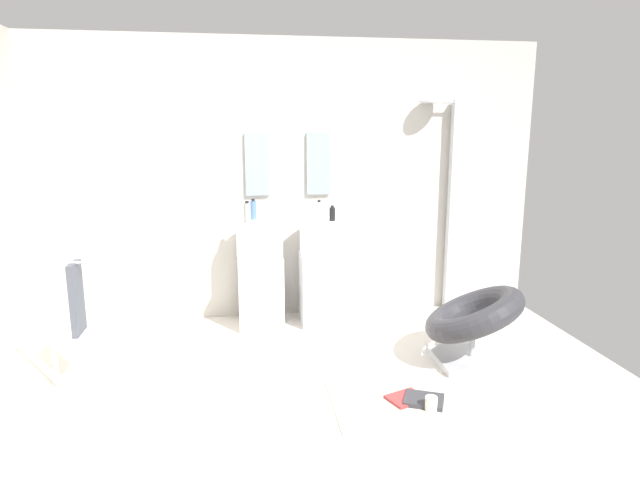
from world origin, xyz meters
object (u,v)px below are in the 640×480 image
(soap_bottle_white, at_px, (319,212))
(magazine_charcoal, at_px, (424,400))
(coffee_mug, at_px, (431,404))
(soap_bottle_grey, at_px, (247,213))
(pedestal_sink_right, at_px, (322,271))
(pedestal_sink_left, at_px, (261,273))
(soap_bottle_clear, at_px, (248,213))
(shower_column, at_px, (454,203))
(magazine_red, at_px, (406,398))
(soap_bottle_blue, at_px, (253,210))
(lounge_chair, at_px, (473,320))
(towel_rack, at_px, (72,302))
(soap_bottle_black, at_px, (332,214))

(soap_bottle_white, bearing_deg, magazine_charcoal, -72.52)
(coffee_mug, xyz_separation_m, soap_bottle_grey, (-1.12, 1.68, 1.01))
(pedestal_sink_right, bearing_deg, pedestal_sink_left, 180.00)
(soap_bottle_grey, bearing_deg, pedestal_sink_right, 3.24)
(pedestal_sink_right, relative_size, coffee_mug, 11.67)
(pedestal_sink_right, height_order, soap_bottle_clear, soap_bottle_clear)
(pedestal_sink_right, xyz_separation_m, shower_column, (1.33, 0.22, 0.58))
(magazine_red, height_order, soap_bottle_blue, soap_bottle_blue)
(shower_column, height_order, lounge_chair, shower_column)
(soap_bottle_grey, bearing_deg, towel_rack, -140.54)
(soap_bottle_grey, bearing_deg, soap_bottle_clear, -74.97)
(lounge_chair, relative_size, soap_bottle_white, 5.46)
(magazine_charcoal, relative_size, soap_bottle_blue, 1.35)
(magazine_red, bearing_deg, pedestal_sink_left, 98.17)
(pedestal_sink_right, height_order, magazine_red, pedestal_sink_right)
(pedestal_sink_right, relative_size, towel_rack, 1.13)
(soap_bottle_black, bearing_deg, soap_bottle_grey, 178.02)
(lounge_chair, height_order, towel_rack, towel_rack)
(shower_column, bearing_deg, pedestal_sink_right, -170.79)
(magazine_charcoal, xyz_separation_m, soap_bottle_grey, (-1.11, 1.57, 1.04))
(soap_bottle_black, bearing_deg, soap_bottle_blue, 165.54)
(pedestal_sink_left, relative_size, soap_bottle_white, 5.60)
(pedestal_sink_left, relative_size, soap_bottle_black, 7.82)
(soap_bottle_grey, relative_size, soap_bottle_black, 1.37)
(pedestal_sink_left, distance_m, soap_bottle_black, 0.85)
(magazine_charcoal, distance_m, soap_bottle_grey, 2.19)
(pedestal_sink_left, height_order, soap_bottle_white, soap_bottle_white)
(towel_rack, bearing_deg, soap_bottle_black, 26.20)
(shower_column, height_order, soap_bottle_blue, shower_column)
(magazine_charcoal, distance_m, magazine_red, 0.12)
(lounge_chair, distance_m, magazine_red, 0.91)
(pedestal_sink_left, bearing_deg, soap_bottle_white, -9.52)
(lounge_chair, bearing_deg, towel_rack, 179.49)
(lounge_chair, distance_m, soap_bottle_black, 1.52)
(towel_rack, relative_size, soap_bottle_blue, 5.06)
(pedestal_sink_right, relative_size, lounge_chair, 1.02)
(magazine_red, distance_m, soap_bottle_blue, 2.19)
(shower_column, relative_size, towel_rack, 2.16)
(lounge_chair, xyz_separation_m, soap_bottle_clear, (-1.68, 0.99, 0.72))
(pedestal_sink_left, distance_m, towel_rack, 1.67)
(pedestal_sink_left, relative_size, soap_bottle_blue, 5.74)
(soap_bottle_grey, bearing_deg, shower_column, 7.21)
(coffee_mug, height_order, soap_bottle_black, soap_bottle_black)
(pedestal_sink_left, height_order, soap_bottle_clear, soap_bottle_clear)
(soap_bottle_grey, height_order, soap_bottle_clear, soap_bottle_clear)
(magazine_charcoal, relative_size, soap_bottle_black, 1.84)
(pedestal_sink_left, relative_size, coffee_mug, 11.67)
(soap_bottle_grey, relative_size, soap_bottle_white, 0.98)
(pedestal_sink_left, bearing_deg, soap_bottle_clear, -146.00)
(towel_rack, xyz_separation_m, soap_bottle_blue, (1.26, 1.14, 0.44))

